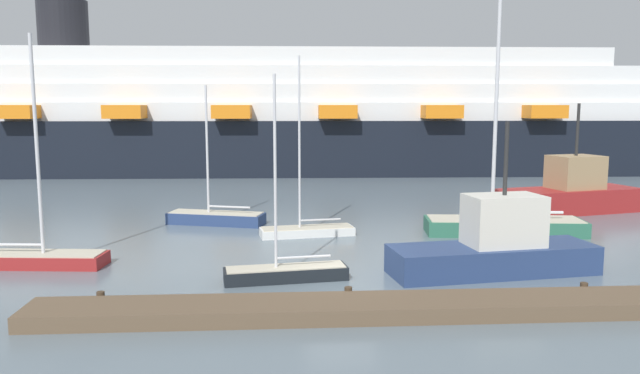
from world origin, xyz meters
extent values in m
plane|color=slate|center=(0.00, 0.00, 0.00)|extent=(600.00, 600.00, 0.00)
cube|color=brown|center=(0.00, -3.40, 0.23)|extent=(18.77, 1.85, 0.47)
cylinder|color=#423323|center=(-7.51, -2.38, 0.28)|extent=(0.24, 0.24, 0.56)
cylinder|color=#423323|center=(0.00, -2.38, 0.28)|extent=(0.24, 0.24, 0.56)
cylinder|color=#423323|center=(7.51, -2.38, 0.28)|extent=(0.24, 0.24, 0.56)
cube|color=white|center=(-0.86, 7.71, 0.19)|extent=(4.56, 1.91, 0.38)
cube|color=beige|center=(-0.86, 7.71, 0.40)|extent=(4.37, 1.79, 0.04)
cylinder|color=silver|center=(-1.21, 7.66, 4.38)|extent=(0.11, 0.11, 7.99)
cylinder|color=silver|center=(-0.23, 7.81, 0.73)|extent=(1.98, 0.39, 0.08)
cube|color=#2D6B51|center=(8.59, 7.50, 0.36)|extent=(7.61, 2.88, 0.71)
cube|color=beige|center=(8.59, 7.50, 0.73)|extent=(7.30, 2.68, 0.04)
cylinder|color=silver|center=(8.00, 7.56, 5.95)|extent=(0.18, 0.18, 10.48)
cylinder|color=silver|center=(9.67, 7.38, 1.06)|extent=(3.34, 0.50, 0.14)
cube|color=navy|center=(-5.48, 10.82, 0.29)|extent=(5.22, 2.70, 0.58)
cube|color=beige|center=(-5.48, 10.82, 0.60)|extent=(5.00, 2.54, 0.04)
cylinder|color=silver|center=(-5.87, 10.93, 3.87)|extent=(0.12, 0.12, 6.57)
cylinder|color=silver|center=(-4.78, 10.62, 0.93)|extent=(2.21, 0.70, 0.10)
cube|color=maroon|center=(-11.61, 2.86, 0.25)|extent=(5.65, 1.92, 0.49)
cube|color=beige|center=(-11.61, 2.86, 0.51)|extent=(5.42, 1.79, 0.04)
cylinder|color=silver|center=(-11.17, 2.82, 4.62)|extent=(0.13, 0.13, 8.25)
cylinder|color=silver|center=(-12.41, 2.93, 0.84)|extent=(2.49, 0.33, 0.11)
cube|color=black|center=(-1.91, 0.37, 0.23)|extent=(4.44, 1.65, 0.46)
cube|color=beige|center=(-1.91, 0.37, 0.48)|extent=(4.26, 1.55, 0.04)
cylinder|color=silver|center=(-2.25, 0.32, 3.82)|extent=(0.10, 0.10, 6.72)
cylinder|color=silver|center=(-1.29, 0.46, 0.81)|extent=(1.94, 0.36, 0.08)
cube|color=maroon|center=(14.43, 13.15, 0.68)|extent=(8.91, 4.70, 1.37)
cube|color=#A3845B|center=(14.85, 13.25, 2.32)|extent=(3.18, 2.67, 1.90)
cylinder|color=#262626|center=(14.85, 13.25, 4.76)|extent=(0.17, 0.17, 2.98)
cube|color=navy|center=(5.67, 0.80, 0.52)|extent=(7.84, 3.28, 1.05)
cube|color=silver|center=(6.04, 0.86, 1.97)|extent=(2.91, 2.05, 1.85)
cylinder|color=#262626|center=(6.04, 0.86, 4.23)|extent=(0.15, 0.15, 2.66)
cube|color=black|center=(-6.01, 36.83, 2.41)|extent=(88.00, 14.35, 4.83)
cube|color=white|center=(-6.01, 36.83, 5.61)|extent=(80.95, 12.71, 1.58)
cube|color=white|center=(-6.01, 36.83, 7.19)|extent=(76.09, 11.95, 1.58)
cube|color=white|center=(-6.01, 36.83, 8.77)|extent=(71.23, 11.19, 1.58)
cube|color=white|center=(-6.01, 36.83, 10.35)|extent=(66.38, 10.43, 1.58)
cube|color=orange|center=(-23.70, 30.86, 5.61)|extent=(3.22, 2.53, 1.11)
cube|color=orange|center=(-14.93, 30.65, 5.61)|extent=(3.22, 2.53, 1.11)
cube|color=orange|center=(-6.16, 30.45, 5.61)|extent=(3.22, 2.53, 1.11)
cube|color=orange|center=(2.61, 30.24, 5.61)|extent=(3.22, 2.53, 1.11)
cube|color=orange|center=(11.38, 30.03, 5.61)|extent=(3.22, 2.53, 1.11)
cube|color=orange|center=(20.15, 29.82, 5.61)|extent=(3.22, 2.53, 1.11)
cylinder|color=black|center=(-21.80, 37.21, 13.34)|extent=(4.42, 4.42, 4.39)
camera|label=1|loc=(-1.99, -20.33, 6.12)|focal=33.89mm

